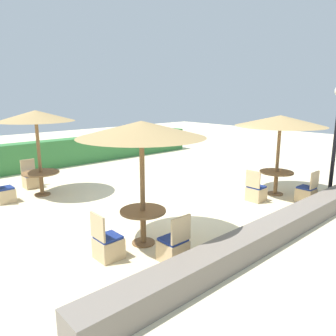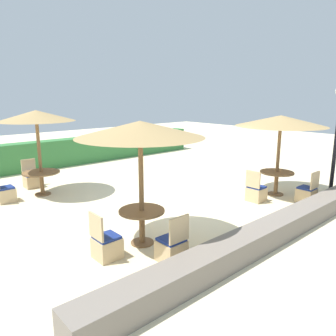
{
  "view_description": "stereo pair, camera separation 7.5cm",
  "coord_description": "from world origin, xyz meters",
  "px_view_note": "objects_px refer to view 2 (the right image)",
  "views": [
    {
      "loc": [
        -6.34,
        -6.44,
        3.05
      ],
      "look_at": [
        0.0,
        0.6,
        0.9
      ],
      "focal_mm": 35.0,
      "sensor_mm": 36.0,
      "label": 1
    },
    {
      "loc": [
        -6.29,
        -6.49,
        3.05
      ],
      "look_at": [
        0.0,
        0.6,
        0.9
      ],
      "focal_mm": 35.0,
      "sensor_mm": 36.0,
      "label": 2
    }
  ],
  "objects_px": {
    "parasol_front_right": "(281,121)",
    "round_table_front_right": "(277,177)",
    "patio_chair_front_right_west": "(256,192)",
    "parasol_back_left": "(36,116)",
    "parasol_front_left": "(140,130)",
    "patio_chair_back_left_north": "(32,180)",
    "patio_chair_front_left_south": "(172,248)",
    "round_table_back_left": "(41,176)",
    "patio_chair_front_left_west": "(106,245)",
    "patio_chair_front_right_south": "(307,193)",
    "patio_chair_back_left_west": "(5,193)",
    "round_table_front_left": "(142,218)"
  },
  "relations": [
    {
      "from": "round_table_front_right",
      "to": "patio_chair_front_left_west",
      "type": "xyz_separation_m",
      "value": [
        -6.05,
        -0.03,
        -0.3
      ]
    },
    {
      "from": "round_table_front_right",
      "to": "patio_chair_back_left_north",
      "type": "distance_m",
      "value": 7.93
    },
    {
      "from": "patio_chair_front_right_west",
      "to": "patio_chair_front_left_west",
      "type": "height_order",
      "value": "same"
    },
    {
      "from": "parasol_front_left",
      "to": "round_table_back_left",
      "type": "bearing_deg",
      "value": 93.07
    },
    {
      "from": "patio_chair_front_left_west",
      "to": "round_table_back_left",
      "type": "distance_m",
      "value": 4.87
    },
    {
      "from": "round_table_front_left",
      "to": "patio_chair_front_right_south",
      "type": "bearing_deg",
      "value": -11.23
    },
    {
      "from": "patio_chair_front_right_west",
      "to": "round_table_front_right",
      "type": "bearing_deg",
      "value": 87.9
    },
    {
      "from": "parasol_back_left",
      "to": "patio_chair_back_left_north",
      "type": "height_order",
      "value": "parasol_back_left"
    },
    {
      "from": "round_table_front_right",
      "to": "patio_chair_front_right_west",
      "type": "bearing_deg",
      "value": 177.9
    },
    {
      "from": "round_table_back_left",
      "to": "patio_chair_back_left_west",
      "type": "bearing_deg",
      "value": -179.26
    },
    {
      "from": "patio_chair_front_left_south",
      "to": "parasol_front_right",
      "type": "bearing_deg",
      "value": 10.2
    },
    {
      "from": "parasol_front_left",
      "to": "patio_chair_front_right_west",
      "type": "bearing_deg",
      "value": 0.14
    },
    {
      "from": "patio_chair_front_right_west",
      "to": "patio_chair_front_right_south",
      "type": "relative_size",
      "value": 1.0
    },
    {
      "from": "round_table_front_left",
      "to": "patio_chair_back_left_west",
      "type": "height_order",
      "value": "patio_chair_back_left_west"
    },
    {
      "from": "parasol_front_right",
      "to": "parasol_front_left",
      "type": "bearing_deg",
      "value": 179.7
    },
    {
      "from": "patio_chair_front_left_west",
      "to": "round_table_back_left",
      "type": "xyz_separation_m",
      "value": [
        0.64,
        4.82,
        0.31
      ]
    },
    {
      "from": "patio_chair_front_right_west",
      "to": "patio_chair_back_left_north",
      "type": "bearing_deg",
      "value": -143.13
    },
    {
      "from": "round_table_front_left",
      "to": "patio_chair_front_left_south",
      "type": "height_order",
      "value": "patio_chair_front_left_south"
    },
    {
      "from": "parasol_back_left",
      "to": "patio_chair_back_left_west",
      "type": "xyz_separation_m",
      "value": [
        -1.07,
        -0.01,
        -2.14
      ]
    },
    {
      "from": "parasol_front_right",
      "to": "patio_chair_front_right_south",
      "type": "height_order",
      "value": "parasol_front_right"
    },
    {
      "from": "patio_chair_front_right_south",
      "to": "parasol_back_left",
      "type": "distance_m",
      "value": 8.2
    },
    {
      "from": "parasol_front_left",
      "to": "patio_chair_back_left_north",
      "type": "xyz_separation_m",
      "value": [
        -0.21,
        5.81,
        -2.11
      ]
    },
    {
      "from": "patio_chair_front_right_south",
      "to": "patio_chair_front_left_south",
      "type": "relative_size",
      "value": 1.0
    },
    {
      "from": "patio_chair_front_left_south",
      "to": "round_table_back_left",
      "type": "distance_m",
      "value": 5.74
    },
    {
      "from": "parasol_front_left",
      "to": "parasol_front_right",
      "type": "bearing_deg",
      "value": -0.3
    },
    {
      "from": "round_table_front_right",
      "to": "parasol_front_left",
      "type": "height_order",
      "value": "parasol_front_left"
    },
    {
      "from": "parasol_front_right",
      "to": "patio_chair_front_left_west",
      "type": "xyz_separation_m",
      "value": [
        -6.05,
        -0.03,
        -2.0
      ]
    },
    {
      "from": "patio_chair_front_right_west",
      "to": "parasol_back_left",
      "type": "distance_m",
      "value": 6.82
    },
    {
      "from": "parasol_front_left",
      "to": "patio_chair_back_left_north",
      "type": "distance_m",
      "value": 6.18
    },
    {
      "from": "parasol_front_right",
      "to": "patio_chair_front_left_south",
      "type": "bearing_deg",
      "value": -169.8
    },
    {
      "from": "patio_chair_front_right_west",
      "to": "patio_chair_back_left_north",
      "type": "distance_m",
      "value": 7.25
    },
    {
      "from": "patio_chair_front_right_south",
      "to": "patio_chair_back_left_north",
      "type": "distance_m",
      "value": 8.68
    },
    {
      "from": "patio_chair_front_left_south",
      "to": "parasol_back_left",
      "type": "height_order",
      "value": "parasol_back_left"
    },
    {
      "from": "patio_chair_back_left_north",
      "to": "patio_chair_back_left_west",
      "type": "xyz_separation_m",
      "value": [
        -1.12,
        -1.06,
        0.0
      ]
    },
    {
      "from": "patio_chair_front_right_west",
      "to": "patio_chair_front_right_south",
      "type": "xyz_separation_m",
      "value": [
        1.0,
        -1.03,
        0.0
      ]
    },
    {
      "from": "patio_chair_front_right_south",
      "to": "patio_chair_back_left_north",
      "type": "height_order",
      "value": "same"
    },
    {
      "from": "round_table_front_right",
      "to": "parasol_front_left",
      "type": "relative_size",
      "value": 0.4
    },
    {
      "from": "parasol_front_left",
      "to": "parasol_back_left",
      "type": "distance_m",
      "value": 4.77
    },
    {
      "from": "patio_chair_front_right_west",
      "to": "patio_chair_back_left_west",
      "type": "xyz_separation_m",
      "value": [
        -5.47,
        4.74,
        0.0
      ]
    },
    {
      "from": "patio_chair_front_right_west",
      "to": "round_table_front_left",
      "type": "bearing_deg",
      "value": -89.86
    },
    {
      "from": "patio_chair_back_left_west",
      "to": "parasol_front_left",
      "type": "bearing_deg",
      "value": 15.65
    },
    {
      "from": "patio_chair_front_right_west",
      "to": "round_table_back_left",
      "type": "height_order",
      "value": "patio_chair_front_right_west"
    },
    {
      "from": "parasol_front_left",
      "to": "patio_chair_back_left_north",
      "type": "height_order",
      "value": "parasol_front_left"
    },
    {
      "from": "patio_chair_front_left_south",
      "to": "patio_chair_back_left_west",
      "type": "xyz_separation_m",
      "value": [
        -1.29,
        5.71,
        0.0
      ]
    },
    {
      "from": "patio_chair_front_right_west",
      "to": "parasol_back_left",
      "type": "height_order",
      "value": "parasol_back_left"
    },
    {
      "from": "patio_chair_front_left_west",
      "to": "round_table_back_left",
      "type": "bearing_deg",
      "value": 172.47
    },
    {
      "from": "parasol_front_right",
      "to": "round_table_front_right",
      "type": "xyz_separation_m",
      "value": [
        0.0,
        0.0,
        -1.7
      ]
    },
    {
      "from": "parasol_back_left",
      "to": "round_table_back_left",
      "type": "height_order",
      "value": "parasol_back_left"
    },
    {
      "from": "parasol_front_left",
      "to": "patio_chair_front_left_west",
      "type": "relative_size",
      "value": 2.74
    },
    {
      "from": "round_table_front_right",
      "to": "patio_chair_back_left_west",
      "type": "height_order",
      "value": "patio_chair_back_left_west"
    }
  ]
}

